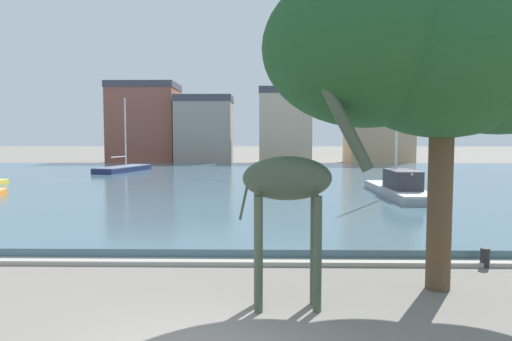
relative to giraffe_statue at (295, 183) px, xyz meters
name	(u,v)px	position (x,y,z in m)	size (l,w,h in m)	color
harbor_water	(250,182)	(-1.64, 24.39, -2.33)	(83.63, 41.85, 0.34)	#476675
quay_edge_coping	(225,262)	(-1.64, 3.22, -2.44)	(83.63, 0.50, 0.12)	#ADA89E
giraffe_statue	(295,183)	(0.00, 0.00, 0.00)	(2.81, 0.74, 4.89)	#3D4C38
sailboat_navy	(127,170)	(-12.71, 32.43, -2.08)	(3.68, 7.73, 6.72)	navy
sailboat_grey	(396,190)	(6.34, 15.94, -1.93)	(1.88, 9.17, 8.55)	#939399
shade_tree	(431,56)	(3.03, 1.31, 2.66)	(7.28, 4.81, 7.09)	brown
mooring_bollard	(485,258)	(5.16, 3.07, -2.25)	(0.24, 0.24, 0.50)	#232326
townhouse_wide_warehouse	(145,123)	(-15.80, 51.30, 2.55)	(8.36, 7.09, 10.06)	#8E5142
townhouse_end_terrace	(204,130)	(-7.93, 48.86, 1.65)	(6.86, 5.21, 8.27)	gray
townhouse_tall_gabled	(285,126)	(1.88, 50.24, 2.15)	(6.35, 6.67, 9.26)	#C6B293
townhouse_corner_house	(378,113)	(13.54, 50.74, 3.71)	(7.84, 6.55, 12.39)	tan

